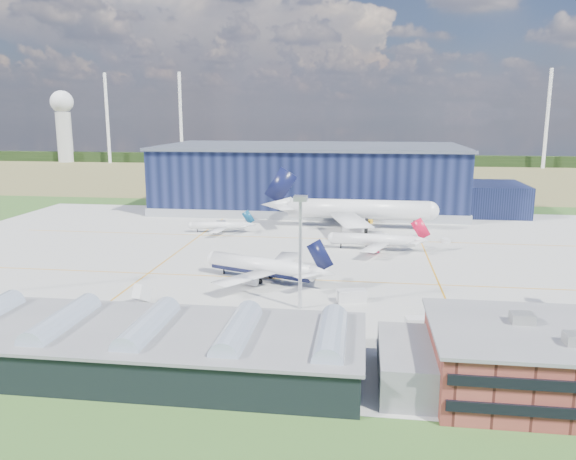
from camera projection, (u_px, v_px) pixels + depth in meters
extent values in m
plane|color=#2D5720|center=(275.00, 267.00, 143.92)|extent=(600.00, 600.00, 0.00)
cube|color=#AAA9A4|center=(280.00, 257.00, 153.62)|extent=(220.00, 160.00, 0.06)
cube|color=orange|center=(268.00, 278.00, 134.21)|extent=(180.00, 0.40, 0.02)
cube|color=orange|center=(292.00, 238.00, 177.86)|extent=(180.00, 0.40, 0.02)
cube|color=orange|center=(175.00, 254.00, 157.58)|extent=(0.40, 120.00, 0.02)
cube|color=orange|center=(430.00, 262.00, 148.32)|extent=(0.40, 120.00, 0.02)
cube|color=olive|center=(329.00, 176.00, 357.36)|extent=(600.00, 220.00, 0.01)
cube|color=black|center=(336.00, 159.00, 434.16)|extent=(600.00, 8.00, 8.00)
cylinder|color=white|center=(107.00, 119.00, 441.98)|extent=(2.40, 2.40, 70.00)
cylinder|color=white|center=(181.00, 119.00, 434.04)|extent=(2.40, 2.40, 70.00)
cylinder|color=white|center=(547.00, 119.00, 398.32)|extent=(2.40, 2.40, 70.00)
cylinder|color=silver|center=(65.00, 137.00, 455.17)|extent=(12.00, 12.00, 40.00)
sphere|color=white|center=(62.00, 102.00, 449.48)|extent=(18.00, 18.00, 18.00)
cube|color=black|center=(311.00, 178.00, 233.55)|extent=(120.00, 60.00, 25.00)
cube|color=gray|center=(310.00, 204.00, 235.76)|extent=(121.00, 61.00, 3.20)
cube|color=#4F5664|center=(311.00, 146.00, 230.91)|extent=(122.00, 62.00, 1.20)
cube|color=black|center=(491.00, 198.00, 220.50)|extent=(24.00, 30.00, 12.00)
cube|color=black|center=(569.00, 343.00, 88.69)|extent=(44.00, 0.40, 1.40)
cube|color=black|center=(571.00, 323.00, 87.98)|extent=(44.00, 0.40, 1.40)
cube|color=#A0A09C|center=(522.00, 319.00, 79.65)|extent=(3.20, 2.60, 1.60)
cube|color=black|center=(149.00, 349.00, 86.42)|extent=(65.00, 22.00, 6.00)
cube|color=slate|center=(148.00, 330.00, 85.78)|extent=(66.00, 23.00, 0.50)
cube|color=slate|center=(414.00, 365.00, 81.13)|extent=(10.00, 18.00, 6.00)
cylinder|color=#9AA9BE|center=(62.00, 324.00, 87.59)|extent=(4.40, 18.00, 4.40)
cylinder|color=#9AA9BE|center=(148.00, 329.00, 85.73)|extent=(4.40, 18.00, 4.40)
cylinder|color=#9AA9BE|center=(237.00, 333.00, 83.88)|extent=(4.40, 18.00, 4.40)
cylinder|color=#9AA9BE|center=(331.00, 338.00, 82.03)|extent=(4.40, 18.00, 4.40)
cylinder|color=silver|center=(300.00, 256.00, 111.26)|extent=(0.70, 0.70, 22.00)
cube|color=silver|center=(300.00, 198.00, 108.92)|extent=(2.60, 2.60, 1.00)
cube|color=#FFB216|center=(220.00, 261.00, 147.61)|extent=(2.87, 3.48, 1.30)
cube|color=silver|center=(352.00, 296.00, 117.10)|extent=(6.48, 4.07, 2.62)
cube|color=silver|center=(445.00, 241.00, 171.26)|extent=(2.89, 3.48, 1.29)
cube|color=silver|center=(283.00, 271.00, 136.90)|extent=(5.21, 4.47, 2.20)
cube|color=#FFB216|center=(368.00, 222.00, 200.73)|extent=(3.29, 4.10, 1.56)
cube|color=silver|center=(384.00, 236.00, 178.26)|extent=(3.52, 2.98, 1.29)
cube|color=silver|center=(421.00, 325.00, 101.14)|extent=(5.77, 3.26, 2.64)
cube|color=silver|center=(142.00, 297.00, 115.70)|extent=(2.50, 4.85, 2.96)
imported|color=#99999E|center=(534.00, 354.00, 90.59)|extent=(3.92, 2.12, 1.27)
imported|color=#99999E|center=(426.00, 348.00, 92.85)|extent=(3.80, 2.45, 1.18)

